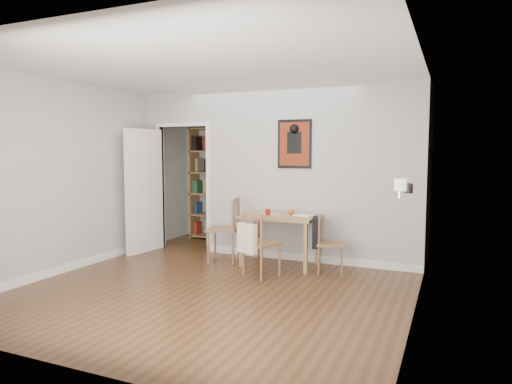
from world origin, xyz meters
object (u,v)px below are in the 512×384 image
at_px(chair_right, 329,243).
at_px(orange_fruit, 291,212).
at_px(fireplace, 411,243).
at_px(dining_table, 280,221).
at_px(ceramic_jar_a, 409,189).
at_px(chair_front, 261,244).
at_px(ceramic_jar_b, 407,187).
at_px(red_glass, 268,212).
at_px(chair_left, 224,230).
at_px(bookshelf, 213,184).
at_px(notebook, 304,215).
at_px(mantel_lamp, 400,186).

bearing_deg(chair_right, orange_fruit, 160.00).
bearing_deg(chair_right, fireplace, -29.14).
xyz_separation_m(dining_table, ceramic_jar_a, (1.79, -0.55, 0.57)).
height_order(chair_front, ceramic_jar_a, ceramic_jar_a).
bearing_deg(ceramic_jar_a, chair_right, 156.54).
bearing_deg(ceramic_jar_b, chair_right, 166.02).
xyz_separation_m(chair_right, red_glass, (-0.92, 0.06, 0.37)).
distance_m(chair_left, orange_fruit, 1.05).
distance_m(red_glass, ceramic_jar_a, 2.08).
xyz_separation_m(chair_front, orange_fruit, (0.15, 0.78, 0.33)).
bearing_deg(bookshelf, red_glass, -40.97).
distance_m(dining_table, notebook, 0.35).
relative_size(chair_front, red_glass, 9.54).
height_order(chair_front, orange_fruit, chair_front).
height_order(chair_front, fireplace, fireplace).
distance_m(fireplace, ceramic_jar_a, 0.62).
xyz_separation_m(chair_front, ceramic_jar_a, (1.82, 0.10, 0.77)).
distance_m(dining_table, ceramic_jar_b, 1.88).
xyz_separation_m(dining_table, fireplace, (1.85, -0.71, -0.03)).
bearing_deg(notebook, dining_table, -164.73).
height_order(chair_left, ceramic_jar_a, ceramic_jar_a).
relative_size(notebook, ceramic_jar_b, 2.48).
height_order(dining_table, chair_right, chair_right).
distance_m(chair_front, ceramic_jar_a, 1.98).
bearing_deg(fireplace, ceramic_jar_b, 103.67).
distance_m(dining_table, fireplace, 1.98).
relative_size(chair_left, orange_fruit, 11.05).
xyz_separation_m(fireplace, orange_fruit, (-1.72, 0.84, 0.16)).
height_order(fireplace, mantel_lamp, mantel_lamp).
relative_size(mantel_lamp, ceramic_jar_a, 1.80).
bearing_deg(red_glass, chair_front, -76.49).
relative_size(chair_left, bookshelf, 0.46).
bearing_deg(ceramic_jar_a, dining_table, 162.85).
bearing_deg(chair_left, red_glass, 5.17).
distance_m(bookshelf, orange_fruit, 2.41).
distance_m(chair_front, ceramic_jar_b, 1.96).
height_order(orange_fruit, ceramic_jar_b, ceramic_jar_b).
distance_m(chair_front, red_glass, 0.71).
distance_m(dining_table, red_glass, 0.22).
xyz_separation_m(chair_right, mantel_lamp, (1.00, -1.00, 0.88)).
height_order(chair_left, chair_front, chair_left).
bearing_deg(mantel_lamp, dining_table, 147.76).
relative_size(notebook, ceramic_jar_a, 2.40).
bearing_deg(orange_fruit, notebook, -10.14).
relative_size(dining_table, bookshelf, 0.51).
height_order(bookshelf, ceramic_jar_a, bookshelf).
distance_m(red_glass, mantel_lamp, 2.25).
height_order(chair_right, mantel_lamp, mantel_lamp).
height_order(ceramic_jar_a, ceramic_jar_b, ceramic_jar_a).
relative_size(fireplace, red_glass, 13.72).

